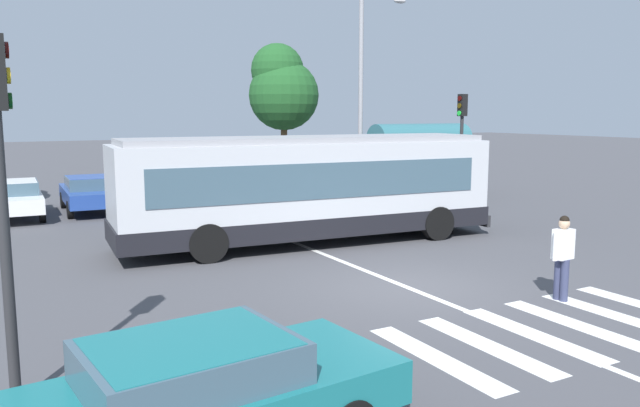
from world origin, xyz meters
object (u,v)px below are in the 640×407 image
(parked_car_white, at_px, (13,197))
(parked_car_blue, at_px, (90,192))
(background_tree_right, at_px, (282,88))
(parked_car_silver, at_px, (161,187))
(parked_car_charcoal, at_px, (224,183))
(traffic_light_far_corner, at_px, (462,130))
(foreground_sedan, at_px, (196,392))
(parked_car_red, at_px, (328,177))
(pedestrian_crossing_street, at_px, (563,253))
(bus_stop_shelter, at_px, (420,142))
(twin_arm_street_lamp, at_px, (361,72))
(parked_car_black, at_px, (281,181))
(traffic_light_near_corner, at_px, (0,163))
(city_transit_bus, at_px, (308,188))

(parked_car_white, distance_m, parked_car_blue, 2.63)
(background_tree_right, bearing_deg, parked_car_silver, -142.56)
(parked_car_charcoal, relative_size, traffic_light_far_corner, 1.02)
(traffic_light_far_corner, distance_m, background_tree_right, 11.96)
(foreground_sedan, distance_m, parked_car_charcoal, 20.28)
(parked_car_white, relative_size, parked_car_charcoal, 1.00)
(parked_car_charcoal, xyz_separation_m, parked_car_red, (5.16, 0.08, 0.00))
(parked_car_blue, distance_m, traffic_light_far_corner, 14.99)
(pedestrian_crossing_street, distance_m, parked_car_red, 17.43)
(bus_stop_shelter, relative_size, twin_arm_street_lamp, 0.55)
(parked_car_white, relative_size, background_tree_right, 0.61)
(parked_car_blue, bearing_deg, parked_car_black, -1.13)
(parked_car_silver, distance_m, parked_car_black, 5.21)
(parked_car_white, height_order, parked_car_black, same)
(parked_car_blue, bearing_deg, bus_stop_shelter, -10.15)
(parked_car_silver, relative_size, twin_arm_street_lamp, 0.51)
(parked_car_white, bearing_deg, twin_arm_street_lamp, -6.49)
(parked_car_white, height_order, parked_car_blue, same)
(parked_car_black, bearing_deg, traffic_light_far_corner, -38.06)
(foreground_sedan, xyz_separation_m, twin_arm_street_lamp, (12.87, 16.81, 4.68))
(parked_car_silver, xyz_separation_m, twin_arm_street_lamp, (8.24, -1.88, 4.68))
(parked_car_silver, distance_m, background_tree_right, 11.57)
(parked_car_black, height_order, bus_stop_shelter, bus_stop_shelter)
(bus_stop_shelter, bearing_deg, parked_car_silver, 167.09)
(bus_stop_shelter, distance_m, background_tree_right, 9.75)
(parked_car_blue, height_order, traffic_light_far_corner, traffic_light_far_corner)
(parked_car_white, height_order, twin_arm_street_lamp, twin_arm_street_lamp)
(foreground_sedan, height_order, parked_car_silver, same)
(bus_stop_shelter, height_order, twin_arm_street_lamp, twin_arm_street_lamp)
(parked_car_silver, bearing_deg, traffic_light_near_corner, -111.00)
(parked_car_silver, xyz_separation_m, parked_car_black, (5.20, -0.22, 0.00))
(foreground_sedan, distance_m, parked_car_blue, 18.73)
(parked_car_silver, xyz_separation_m, bus_stop_shelter, (10.99, -2.52, 1.65))
(pedestrian_crossing_street, xyz_separation_m, parked_car_silver, (-3.56, 16.59, -0.20))
(traffic_light_near_corner, relative_size, bus_stop_shelter, 0.96)
(pedestrian_crossing_street, height_order, traffic_light_far_corner, traffic_light_far_corner)
(city_transit_bus, xyz_separation_m, background_tree_right, (6.74, 15.72, 3.49))
(background_tree_right, bearing_deg, parked_car_blue, -149.69)
(parked_car_charcoal, bearing_deg, background_tree_right, 47.38)
(traffic_light_far_corner, bearing_deg, parked_car_blue, 160.75)
(parked_car_charcoal, relative_size, bus_stop_shelter, 0.94)
(parked_car_white, distance_m, traffic_light_far_corner, 17.38)
(traffic_light_near_corner, distance_m, background_tree_right, 27.29)
(parked_car_red, distance_m, traffic_light_far_corner, 6.62)
(traffic_light_near_corner, bearing_deg, bus_stop_shelter, 38.66)
(traffic_light_near_corner, bearing_deg, pedestrian_crossing_street, -1.56)
(bus_stop_shelter, bearing_deg, parked_car_black, 158.30)
(city_transit_bus, xyz_separation_m, bus_stop_shelter, (9.21, 6.67, 0.83))
(city_transit_bus, bearing_deg, twin_arm_street_lamp, 48.55)
(traffic_light_near_corner, xyz_separation_m, bus_stop_shelter, (17.26, 13.80, -0.70))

